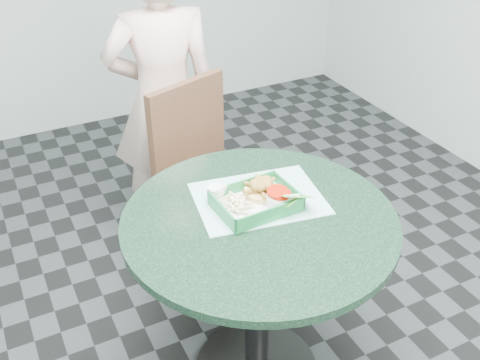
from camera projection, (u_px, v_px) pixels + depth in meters
name	position (u px, v px, depth m)	size (l,w,h in m)	color
cafe_table	(259.00, 261.00, 1.96)	(0.92, 0.92, 0.75)	#282828
dining_chair	(198.00, 172.00, 2.54)	(0.42, 0.42, 0.93)	#361D0D
diner_person	(164.00, 102.00, 2.69)	(0.54, 0.35, 1.48)	beige
placemat	(258.00, 203.00, 1.96)	(0.43, 0.33, 0.00)	#9CDBD3
food_basket	(256.00, 209.00, 1.90)	(0.27, 0.20, 0.05)	#1C813D
crab_sandwich	(262.00, 191.00, 1.93)	(0.12, 0.12, 0.07)	#D9B360
fries_pile	(234.00, 206.00, 1.88)	(0.10, 0.11, 0.04)	beige
sauce_ramekin	(217.00, 194.00, 1.92)	(0.06, 0.06, 0.03)	white
garnish_cup	(282.00, 203.00, 1.89)	(0.13, 0.13, 0.05)	silver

